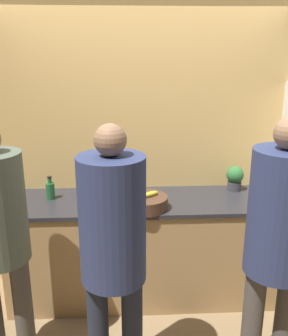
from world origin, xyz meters
name	(u,v)px	position (x,y,z in m)	size (l,w,h in m)	color
ground_plane	(145,320)	(0.00, 0.00, 0.00)	(14.00, 14.00, 0.00)	#8C704C
wall_back	(141,147)	(0.00, 0.72, 1.30)	(5.20, 0.06, 2.60)	#E0B266
counter	(143,247)	(0.00, 0.39, 0.46)	(2.31, 0.70, 0.93)	tan
person_center	(113,243)	(-0.22, -0.67, 1.08)	(0.38, 0.38, 1.77)	#232838
person_right	(278,236)	(0.75, -0.67, 1.10)	(0.38, 0.38, 1.80)	#4C4742
fruit_bowl	(145,202)	(0.01, 0.19, 0.98)	(0.37, 0.37, 0.14)	#4C3323
utensil_crock	(82,189)	(-0.52, 0.47, 1.00)	(0.09, 0.09, 0.29)	#ADA393
bottle_green	(50,190)	(-0.79, 0.44, 1.01)	(0.07, 0.07, 0.20)	#236033
cup_yellow	(15,206)	(-1.02, 0.18, 0.97)	(0.08, 0.08, 0.09)	gold
potted_plant	(235,177)	(0.85, 0.57, 1.05)	(0.16, 0.16, 0.22)	#3D3D42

